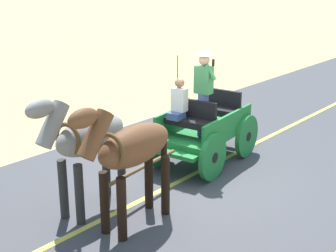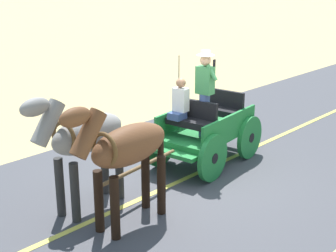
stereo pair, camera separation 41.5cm
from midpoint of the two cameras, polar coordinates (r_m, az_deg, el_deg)
name	(u,v)px [view 1 (the left image)]	position (r m, az deg, el deg)	size (l,w,h in m)	color
ground_plane	(196,174)	(10.14, 2.05, -5.57)	(200.00, 200.00, 0.00)	tan
road_surface	(196,173)	(10.14, 2.05, -5.55)	(6.73, 160.00, 0.01)	#424247
road_centre_stripe	(196,173)	(10.13, 2.05, -5.52)	(0.12, 160.00, 0.00)	#DBCC4C
horse_drawn_carriage	(202,127)	(10.45, 2.90, -0.08)	(1.67, 4.52, 2.50)	#1E7233
horse_near_side	(130,150)	(7.70, -5.94, -2.80)	(0.65, 2.13, 2.21)	brown
horse_off_side	(87,139)	(8.29, -10.86, -1.50)	(0.75, 2.14, 2.21)	gray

